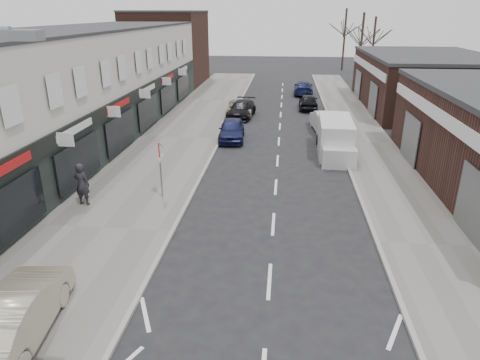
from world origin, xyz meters
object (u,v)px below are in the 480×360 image
(parked_car_left_c, at_px, (240,108))
(parked_car_right_b, at_px, (308,102))
(parked_car_left_b, at_px, (242,109))
(parked_car_right_a, at_px, (325,121))
(parked_car_left_a, at_px, (232,129))
(warning_sign, at_px, (160,154))
(white_van, at_px, (335,138))
(parked_car_right_c, at_px, (303,88))
(pedestrian, at_px, (82,184))
(sedan_on_pavement, at_px, (14,314))

(parked_car_left_c, bearing_deg, parked_car_right_b, 26.90)
(parked_car_left_b, distance_m, parked_car_right_a, 7.47)
(parked_car_left_b, xyz_separation_m, parked_car_left_c, (-0.22, 0.51, -0.04))
(parked_car_left_b, relative_size, parked_car_right_b, 1.15)
(parked_car_left_b, bearing_deg, parked_car_left_a, -84.89)
(warning_sign, bearing_deg, parked_car_left_b, 83.25)
(warning_sign, distance_m, parked_car_left_c, 17.39)
(white_van, height_order, parked_car_left_c, white_van)
(parked_car_right_c, bearing_deg, warning_sign, 76.82)
(pedestrian, xyz_separation_m, parked_car_left_a, (5.22, 11.30, -0.38))
(sedan_on_pavement, height_order, parked_car_right_a, sedan_on_pavement)
(white_van, distance_m, pedestrian, 14.75)
(white_van, relative_size, parked_car_left_a, 1.33)
(white_van, bearing_deg, parked_car_right_a, 93.55)
(parked_car_left_b, height_order, parked_car_right_b, parked_car_right_b)
(parked_car_left_a, relative_size, parked_car_right_c, 0.88)
(white_van, height_order, pedestrian, white_van)
(sedan_on_pavement, bearing_deg, white_van, -127.83)
(white_van, xyz_separation_m, parked_car_left_c, (-6.80, 9.60, -0.37))
(warning_sign, height_order, pedestrian, warning_sign)
(white_van, xyz_separation_m, sedan_on_pavement, (-9.85, -17.01, -0.13))
(parked_car_left_c, height_order, parked_car_right_b, parked_car_right_b)
(pedestrian, relative_size, parked_car_left_a, 0.47)
(parked_car_right_b, bearing_deg, pedestrian, 63.99)
(pedestrian, relative_size, parked_car_left_c, 0.43)
(parked_car_right_b, bearing_deg, parked_car_left_b, 34.13)
(parked_car_left_c, distance_m, parked_car_right_b, 6.60)
(pedestrian, bearing_deg, parked_car_left_b, -96.64)
(pedestrian, bearing_deg, warning_sign, -150.14)
(pedestrian, height_order, parked_car_right_c, pedestrian)
(warning_sign, height_order, parked_car_right_a, warning_sign)
(parked_car_left_a, height_order, parked_car_right_b, parked_car_left_a)
(sedan_on_pavement, relative_size, pedestrian, 2.35)
(parked_car_right_b, bearing_deg, parked_car_right_c, -88.06)
(warning_sign, relative_size, sedan_on_pavement, 0.60)
(parked_car_left_b, bearing_deg, parked_car_right_a, -25.30)
(parked_car_right_a, distance_m, parked_car_right_b, 7.54)
(parked_car_left_b, relative_size, parked_car_right_a, 0.98)
(parked_car_left_c, bearing_deg, parked_car_right_a, -34.87)
(parked_car_right_b, height_order, parked_car_right_c, parked_car_right_c)
(warning_sign, relative_size, pedestrian, 1.40)
(pedestrian, height_order, parked_car_right_a, pedestrian)
(warning_sign, height_order, white_van, warning_sign)
(warning_sign, bearing_deg, pedestrian, -159.78)
(parked_car_right_c, bearing_deg, sedan_on_pavement, 78.57)
(warning_sign, distance_m, pedestrian, 3.64)
(parked_car_right_a, height_order, parked_car_right_c, parked_car_right_a)
(pedestrian, bearing_deg, parked_car_right_c, -100.54)
(warning_sign, height_order, parked_car_left_c, warning_sign)
(parked_car_right_a, xyz_separation_m, parked_car_right_c, (-1.05, 14.76, -0.09))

